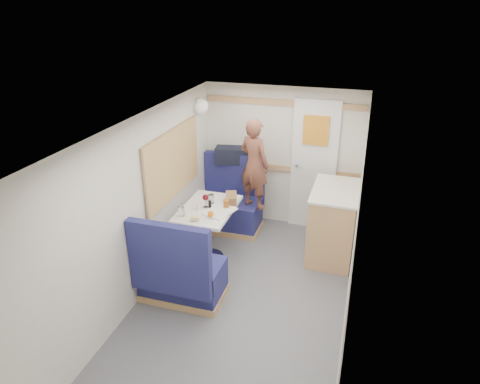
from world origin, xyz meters
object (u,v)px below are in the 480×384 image
(wine_glass, at_px, (205,198))
(salt_grinder, at_px, (198,206))
(bench_far, at_px, (230,208))
(cheese_block, at_px, (195,218))
(orange_fruit, at_px, (211,214))
(dome_light, at_px, (201,106))
(tumbler_left, at_px, (181,211))
(bread_loaf, at_px, (231,198))
(bench_near, at_px, (180,276))
(tumbler_right, at_px, (210,198))
(galley_counter, at_px, (333,222))
(duffel_bag, at_px, (232,155))
(tumbler_mid, at_px, (211,199))
(pepper_grinder, at_px, (210,204))
(dinette_table, at_px, (208,219))
(beer_glass, at_px, (226,204))
(person, at_px, (254,164))
(tray, at_px, (220,211))

(wine_glass, relative_size, salt_grinder, 1.75)
(bench_far, bearing_deg, cheese_block, -90.86)
(orange_fruit, distance_m, salt_grinder, 0.28)
(dome_light, height_order, tumbler_left, dome_light)
(bench_far, height_order, bread_loaf, bench_far)
(bench_near, bearing_deg, bench_far, 90.00)
(wine_glass, relative_size, tumbler_right, 1.60)
(bench_near, height_order, orange_fruit, bench_near)
(galley_counter, bearing_deg, bench_far, 167.90)
(dome_light, relative_size, duffel_bag, 0.42)
(orange_fruit, distance_m, cheese_block, 0.19)
(tumbler_mid, bearing_deg, orange_fruit, -70.52)
(orange_fruit, height_order, salt_grinder, salt_grinder)
(pepper_grinder, distance_m, bread_loaf, 0.30)
(pepper_grinder, distance_m, salt_grinder, 0.15)
(dinette_table, bearing_deg, salt_grinder, -138.56)
(tumbler_mid, relative_size, beer_glass, 1.05)
(tumbler_right, relative_size, bread_loaf, 0.42)
(orange_fruit, bearing_deg, person, 75.73)
(dinette_table, bearing_deg, wine_glass, 164.59)
(dome_light, xyz_separation_m, pepper_grinder, (0.42, -0.84, -0.98))
(wine_glass, height_order, beer_glass, wine_glass)
(tumbler_mid, relative_size, bread_loaf, 0.46)
(bench_far, relative_size, cheese_block, 10.24)
(wine_glass, relative_size, tumbler_left, 1.43)
(galley_counter, distance_m, tray, 1.45)
(beer_glass, bearing_deg, pepper_grinder, -169.80)
(orange_fruit, bearing_deg, dinette_table, 117.98)
(wine_glass, relative_size, tumbler_mid, 1.46)
(tray, bearing_deg, wine_glass, 159.43)
(dome_light, distance_m, bread_loaf, 1.31)
(wine_glass, xyz_separation_m, tumbler_left, (-0.19, -0.30, -0.06))
(dinette_table, height_order, salt_grinder, salt_grinder)
(wine_glass, bearing_deg, bench_far, 88.12)
(salt_grinder, bearing_deg, beer_glass, 22.00)
(galley_counter, bearing_deg, tumbler_left, -153.53)
(orange_fruit, bearing_deg, beer_glass, 72.11)
(tray, distance_m, salt_grinder, 0.28)
(dome_light, bearing_deg, salt_grinder, -72.22)
(tray, bearing_deg, tumbler_left, -151.21)
(dinette_table, xyz_separation_m, cheese_block, (-0.02, -0.36, 0.19))
(orange_fruit, xyz_separation_m, wine_glass, (-0.16, 0.25, 0.07))
(pepper_grinder, bearing_deg, tumbler_mid, 103.45)
(tumbler_left, relative_size, tumbler_mid, 1.02)
(dome_light, height_order, tumbler_mid, dome_light)
(cheese_block, bearing_deg, dome_light, 107.12)
(bench_far, relative_size, tumbler_left, 8.94)
(cheese_block, height_order, tumbler_left, tumbler_left)
(person, height_order, bread_loaf, person)
(orange_fruit, bearing_deg, tumbler_mid, 109.48)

